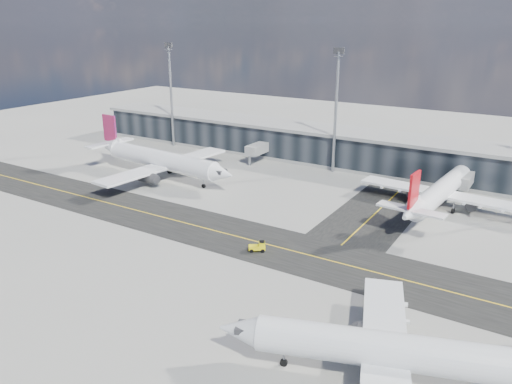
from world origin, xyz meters
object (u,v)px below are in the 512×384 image
at_px(airliner_af, 160,160).
at_px(baggage_tug, 259,246).
at_px(service_van, 439,193).
at_px(airliner_near, 402,353).
at_px(airliner_redtail, 440,191).

bearing_deg(airliner_af, baggage_tug, 66.62).
bearing_deg(baggage_tug, service_van, 122.89).
bearing_deg(baggage_tug, airliner_near, 23.32).
distance_m(airliner_af, baggage_tug, 45.59).
height_order(airliner_af, airliner_redtail, airliner_af).
bearing_deg(service_van, airliner_redtail, -112.22).
distance_m(airliner_redtail, airliner_near, 53.05).
bearing_deg(airliner_redtail, airliner_af, -163.54).
relative_size(airliner_af, airliner_redtail, 1.13).
relative_size(baggage_tug, service_van, 0.47).
bearing_deg(baggage_tug, airliner_af, -151.55).
height_order(airliner_af, baggage_tug, airliner_af).
distance_m(airliner_af, airliner_near, 78.82).
height_order(airliner_af, airliner_near, airliner_af).
relative_size(airliner_redtail, service_van, 6.22).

